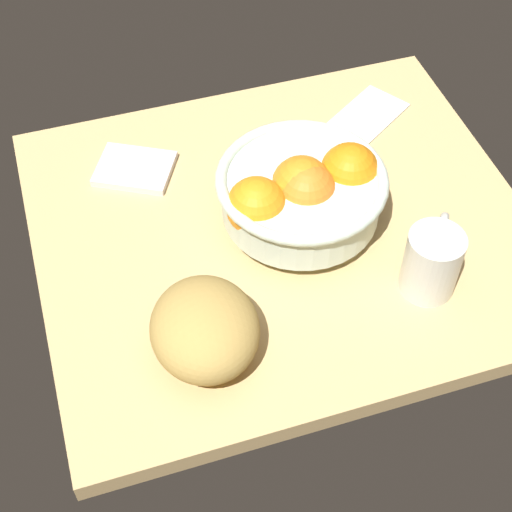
% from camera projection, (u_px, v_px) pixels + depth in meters
% --- Properties ---
extents(ground_plane, '(0.69, 0.61, 0.03)m').
position_uv_depth(ground_plane, '(282.00, 231.00, 1.12)').
color(ground_plane, tan).
extents(fruit_bowl, '(0.23, 0.23, 0.11)m').
position_uv_depth(fruit_bowl, '(302.00, 191.00, 1.06)').
color(fruit_bowl, silver).
rests_on(fruit_bowl, ground).
extents(bread_loaf, '(0.15, 0.16, 0.09)m').
position_uv_depth(bread_loaf, '(205.00, 329.00, 0.94)').
color(bread_loaf, '#B08E47').
rests_on(bread_loaf, ground).
extents(napkin_folded, '(0.15, 0.13, 0.01)m').
position_uv_depth(napkin_folded, '(369.00, 114.00, 1.25)').
color(napkin_folded, silver).
rests_on(napkin_folded, ground).
extents(napkin_spare, '(0.14, 0.13, 0.01)m').
position_uv_depth(napkin_spare, '(135.00, 169.00, 1.17)').
color(napkin_spare, silver).
rests_on(napkin_spare, ground).
extents(mug, '(0.09, 0.10, 0.10)m').
position_uv_depth(mug, '(432.00, 260.00, 1.00)').
color(mug, silver).
rests_on(mug, ground).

